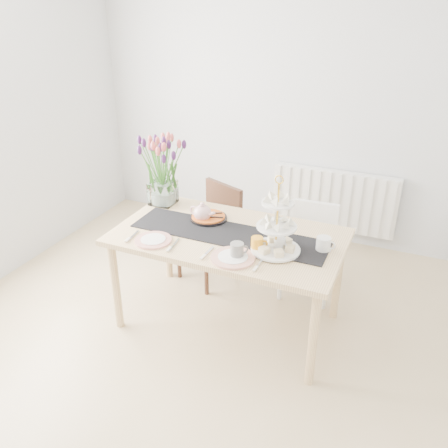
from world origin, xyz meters
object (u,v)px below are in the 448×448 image
at_px(dining_table, 229,244).
at_px(chair_brown, 215,226).
at_px(plate_right, 233,258).
at_px(chair_white, 311,243).
at_px(mug_white, 280,244).
at_px(tulip_vase, 161,159).
at_px(teapot, 202,213).
at_px(radiator, 333,200).
at_px(mug_orange, 257,244).
at_px(plate_left, 153,240).
at_px(mug_grey, 237,251).
at_px(cream_jug, 323,244).
at_px(tart_tin, 208,218).
at_px(cake_stand, 276,233).

distance_m(dining_table, chair_brown, 0.70).
bearing_deg(plate_right, chair_brown, 121.43).
xyz_separation_m(dining_table, chair_white, (0.44, 0.69, -0.24)).
height_order(mug_white, plate_right, mug_white).
distance_m(tulip_vase, teapot, 0.55).
bearing_deg(radiator, chair_brown, -127.90).
relative_size(mug_orange, plate_left, 0.37).
bearing_deg(mug_orange, mug_grey, -148.83).
xyz_separation_m(radiator, tulip_vase, (-1.12, -1.31, 0.67)).
bearing_deg(teapot, dining_table, -14.24).
distance_m(radiator, plate_left, 2.10).
distance_m(radiator, tulip_vase, 1.85).
bearing_deg(mug_white, dining_table, -165.79).
relative_size(dining_table, mug_grey, 15.60).
xyz_separation_m(teapot, plate_right, (0.42, -0.41, -0.06)).
relative_size(cream_jug, plate_left, 0.38).
height_order(dining_table, chair_brown, chair_brown).
bearing_deg(tulip_vase, plate_right, -34.47).
bearing_deg(cream_jug, mug_orange, -151.80).
bearing_deg(chair_white, tart_tin, -144.24).
distance_m(cream_jug, mug_orange, 0.43).
height_order(cake_stand, mug_grey, cake_stand).
xyz_separation_m(chair_brown, cake_stand, (0.74, -0.66, 0.40)).
xyz_separation_m(cream_jug, mug_white, (-0.26, -0.12, -0.00)).
bearing_deg(plate_left, mug_grey, 2.21).
xyz_separation_m(cake_stand, mug_white, (0.02, 0.02, -0.09)).
xyz_separation_m(tart_tin, plate_left, (-0.20, -0.45, -0.01)).
relative_size(radiator, tart_tin, 4.30).
bearing_deg(mug_grey, plate_right, -167.92).
height_order(tulip_vase, mug_orange, tulip_vase).
height_order(cream_jug, mug_orange, same).
xyz_separation_m(chair_white, tart_tin, (-0.67, -0.54, 0.33)).
distance_m(radiator, mug_orange, 1.77).
distance_m(cream_jug, tart_tin, 0.89).
xyz_separation_m(cake_stand, plate_right, (-0.22, -0.20, -0.13)).
relative_size(chair_brown, plate_right, 2.91).
xyz_separation_m(dining_table, cream_jug, (0.66, 0.04, 0.12)).
bearing_deg(mug_orange, chair_brown, 104.45).
distance_m(radiator, chair_white, 0.90).
bearing_deg(cream_jug, radiator, 103.14).
height_order(tart_tin, plate_right, tart_tin).
height_order(tulip_vase, tart_tin, tulip_vase).
relative_size(tulip_vase, cream_jug, 7.03).
distance_m(teapot, plate_right, 0.59).
height_order(chair_white, tart_tin, tart_tin).
relative_size(teapot, mug_grey, 2.08).
height_order(radiator, cream_jug, cream_jug).
height_order(chair_white, cake_stand, cake_stand).
bearing_deg(chair_white, mug_grey, -108.33).
distance_m(radiator, mug_white, 1.71).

